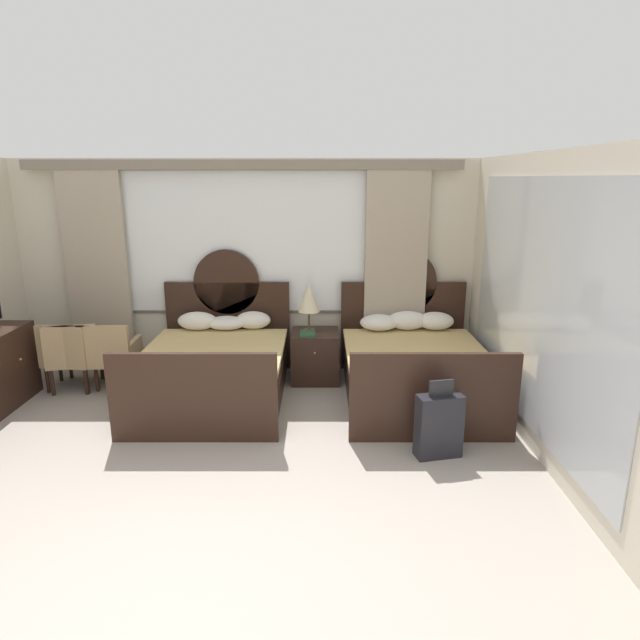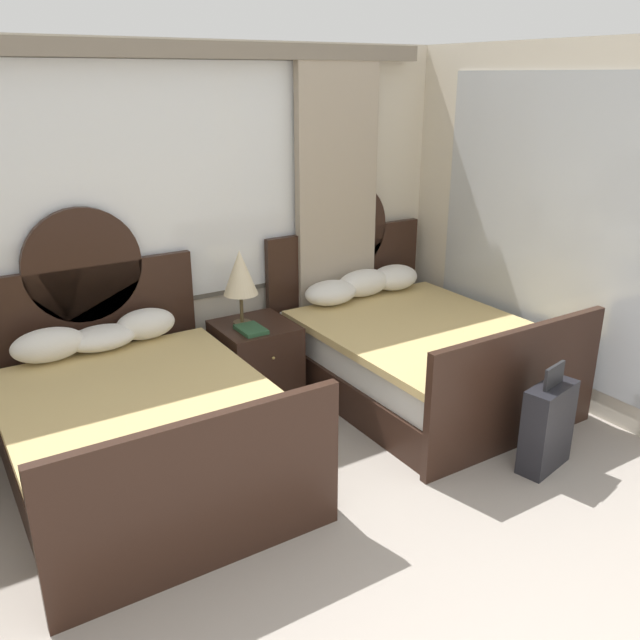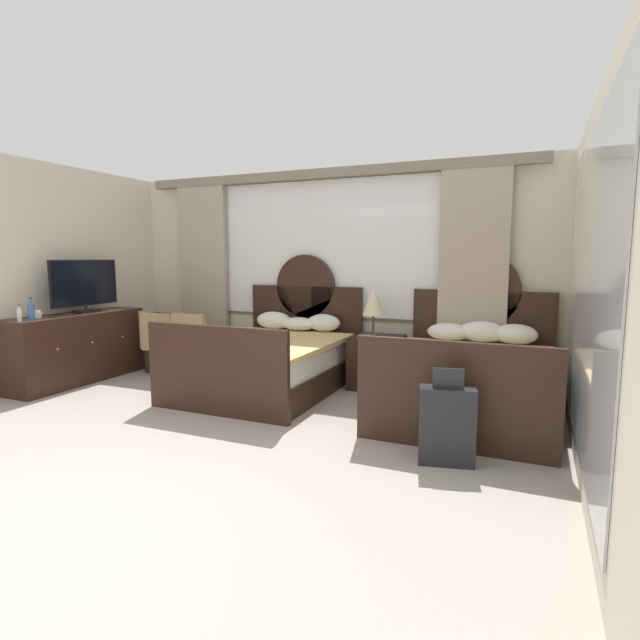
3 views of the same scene
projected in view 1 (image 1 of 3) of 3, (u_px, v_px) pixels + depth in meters
The scene contains 12 objects.
ground_plane at pixel (162, 611), 3.17m from camera, with size 24.00×24.00×0.00m, color #9E9389.
wall_back_window at pixel (249, 261), 6.93m from camera, with size 5.83×0.22×2.70m.
wall_right_mirror at pixel (556, 313), 4.61m from camera, with size 0.08×4.86×2.70m.
bed_near_window at pixel (217, 368), 6.19m from camera, with size 1.61×2.13×1.59m.
bed_near_mirror at pixel (416, 368), 6.19m from camera, with size 1.61×2.13×1.59m.
nightstand_between_beds at pixel (317, 356), 6.74m from camera, with size 0.58×0.60×0.62m.
table_lamp_on_nightstand at pixel (311, 298), 6.61m from camera, with size 0.27×0.27×0.59m.
book_on_nightstand at pixel (309, 333), 6.54m from camera, with size 0.18×0.26×0.03m.
armchair_by_window_left at pixel (112, 352), 6.42m from camera, with size 0.60×0.60×0.83m.
armchair_by_window_centre at pixel (74, 352), 6.42m from camera, with size 0.65×0.65×0.83m.
armchair_by_window_right at pixel (76, 352), 6.42m from camera, with size 0.71×0.71×0.83m.
suitcase_on_floor at pixel (441, 426), 4.86m from camera, with size 0.44×0.26×0.74m.
Camera 1 is at (0.94, -2.62, 2.47)m, focal length 30.24 mm.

